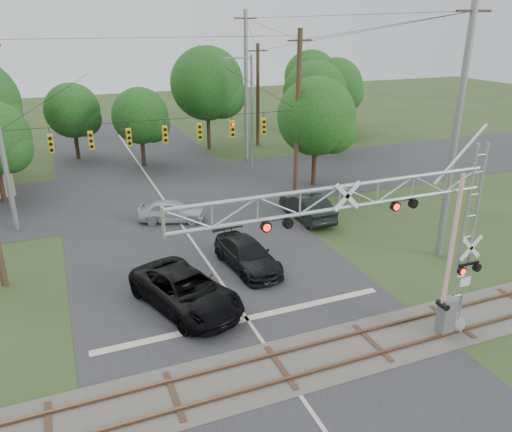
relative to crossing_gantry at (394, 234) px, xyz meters
name	(u,v)px	position (x,y,z in m)	size (l,w,h in m)	color
ground	(306,404)	(-4.16, -1.64, -4.89)	(160.00, 160.00, 0.00)	#2D411E
road_main	(215,273)	(-4.16, 8.36, -4.88)	(14.00, 90.00, 0.02)	#2A2A2D
road_cross	(158,191)	(-4.16, 22.36, -4.88)	(90.00, 12.00, 0.02)	#2A2A2D
railroad_track	(281,368)	(-4.16, 0.36, -4.86)	(90.00, 3.20, 0.17)	#4D4942
crossing_gantry	(394,234)	(0.00, 0.00, 0.00)	(12.33, 1.00, 7.84)	gray
traffic_signal_span	(178,126)	(-3.28, 18.36, 0.74)	(19.34, 0.36, 11.50)	gray
pickup_black	(186,291)	(-6.30, 5.79, -4.05)	(2.79, 6.06, 1.68)	black
car_dark	(247,255)	(-2.39, 8.37, -4.16)	(2.03, 5.00, 1.45)	black
sedan_silver	(171,211)	(-4.54, 16.13, -4.18)	(1.68, 4.17, 1.42)	#AFB3B7
suv_dark	(307,207)	(3.65, 13.30, -4.07)	(1.74, 4.98, 1.64)	black
streetlight	(250,108)	(4.33, 25.12, 0.39)	(2.51, 0.26, 9.43)	gray
utility_poles	(193,111)	(-1.59, 20.80, 1.21)	(25.89, 27.85, 13.06)	#43321F
treeline	(134,97)	(-3.86, 32.05, 0.77)	(51.73, 26.75, 9.83)	#352218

